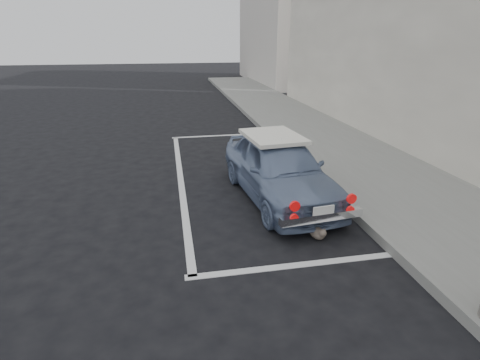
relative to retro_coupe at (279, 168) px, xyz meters
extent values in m
plane|color=black|center=(-0.85, -1.70, -0.58)|extent=(80.00, 80.00, 0.00)
cube|color=slate|center=(2.35, 0.30, -0.51)|extent=(2.80, 40.00, 0.15)
cube|color=#BEB6A7|center=(5.50, 2.30, 2.92)|extent=(3.50, 18.00, 7.00)
cube|color=black|center=(3.81, 2.30, 0.82)|extent=(0.10, 16.00, 2.40)
cube|color=beige|center=(5.50, 18.30, 3.42)|extent=(3.50, 10.00, 8.00)
cube|color=silver|center=(-0.35, -2.20, -0.58)|extent=(3.00, 0.12, 0.01)
cube|color=silver|center=(-0.35, 4.80, -0.58)|extent=(3.00, 0.12, 0.01)
cube|color=silver|center=(-1.75, 1.30, -0.58)|extent=(0.12, 7.00, 0.01)
imported|color=#6F83A6|center=(0.00, 0.00, -0.01)|extent=(1.69, 3.49, 1.15)
cube|color=white|center=(-0.03, 0.34, 0.50)|extent=(1.07, 1.37, 0.07)
cube|color=silver|center=(0.17, -1.63, -0.20)|extent=(1.29, 0.25, 0.12)
cube|color=white|center=(0.17, -1.67, -0.10)|extent=(0.33, 0.05, 0.17)
cylinder|color=red|center=(-0.28, -1.70, 0.04)|extent=(0.15, 0.05, 0.15)
cylinder|color=red|center=(0.61, -1.61, 0.04)|extent=(0.15, 0.05, 0.15)
cylinder|color=red|center=(-0.28, -1.70, -0.14)|extent=(0.12, 0.05, 0.12)
cylinder|color=red|center=(0.61, -1.61, -0.14)|extent=(0.12, 0.05, 0.12)
ellipsoid|color=#766A5A|center=(0.14, -1.57, -0.49)|extent=(0.24, 0.33, 0.18)
sphere|color=#766A5A|center=(0.17, -1.70, -0.42)|extent=(0.11, 0.11, 0.11)
cone|color=#766A5A|center=(0.14, -1.71, -0.37)|extent=(0.04, 0.04, 0.04)
cone|color=#766A5A|center=(0.20, -1.70, -0.37)|extent=(0.04, 0.04, 0.04)
cylinder|color=#766A5A|center=(0.16, -1.42, -0.55)|extent=(0.13, 0.17, 0.03)
camera|label=1|loc=(-1.91, -6.16, 2.23)|focal=28.00mm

